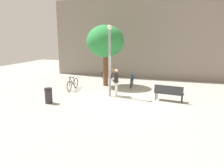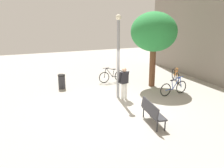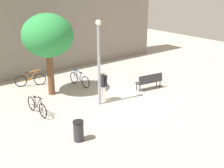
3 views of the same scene
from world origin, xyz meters
The scene contains 9 objects.
ground_plane centered at (0.00, 0.00, 0.00)m, with size 36.00×36.00×0.00m, color #A8A399.
lamppost centered at (-1.21, 0.65, 2.42)m, with size 0.28×0.28×4.24m.
person_by_lamppost centered at (-0.86, 0.83, 0.97)m, with size 0.36×0.62×1.67m.
park_bench centered at (2.29, 0.60, 0.55)m, with size 1.65×0.70×0.92m.
plaza_tree centered at (-2.45, 3.43, 3.22)m, with size 2.68×2.68×4.39m.
bicycle_blue centered at (-0.51, 3.64, 0.38)m, with size 0.25×1.80×0.97m.
bicycle_black centered at (-4.19, 1.52, 0.38)m, with size 0.15×1.81×0.97m.
bicycle_orange centered at (-2.81, 5.40, 0.38)m, with size 1.69×0.73×0.97m.
trash_bin centered at (-3.96, -1.75, 0.43)m, with size 0.43×0.43×0.84m.
Camera 2 is at (10.43, -4.46, 4.36)m, focal length 40.80 mm.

